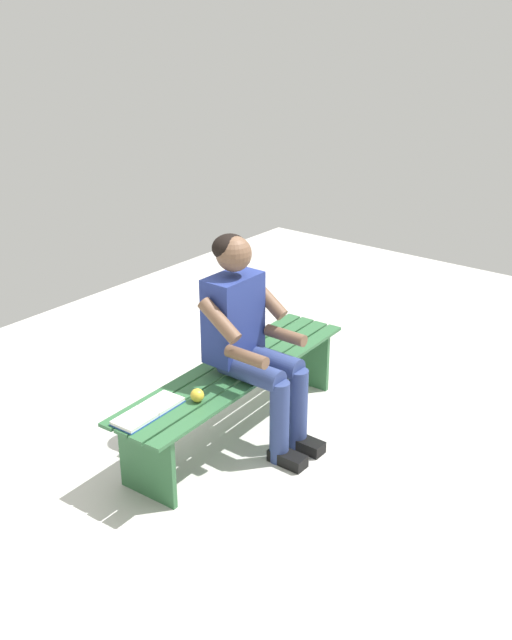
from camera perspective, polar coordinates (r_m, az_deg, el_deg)
ground_plane at (r=3.22m, az=-1.16°, el=-23.92°), size 10.00×7.00×0.04m
bench_near at (r=4.24m, az=-1.60°, el=-5.08°), size 1.80×0.50×0.43m
person_seated at (r=4.04m, az=-0.51°, el=-1.16°), size 0.50×0.69×1.23m
apple at (r=3.86m, az=-4.69°, el=-5.98°), size 0.07×0.07×0.07m
book_open at (r=3.79m, az=-8.53°, el=-7.19°), size 0.42×0.18×0.02m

